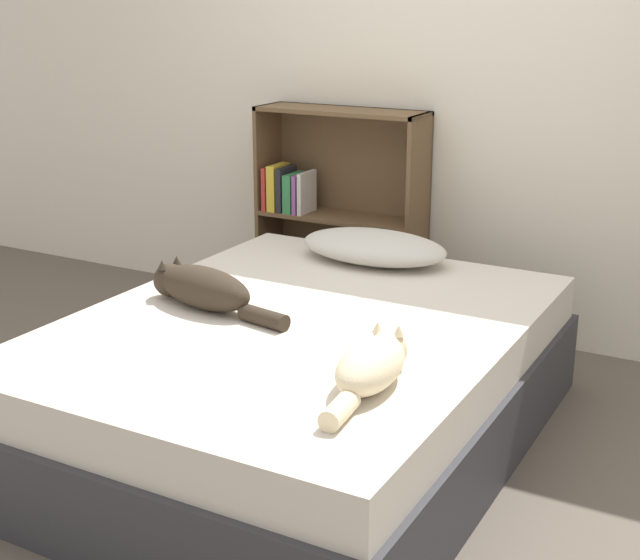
{
  "coord_description": "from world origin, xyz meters",
  "views": [
    {
      "loc": [
        1.48,
        -2.53,
        1.56
      ],
      "look_at": [
        0.0,
        0.15,
        0.58
      ],
      "focal_mm": 50.0,
      "sensor_mm": 36.0,
      "label": 1
    }
  ],
  "objects_px": {
    "bed": "(300,382)",
    "bookshelf": "(338,212)",
    "pillow": "(374,247)",
    "cat_dark": "(202,288)",
    "cat_light": "(372,364)"
  },
  "relations": [
    {
      "from": "bed",
      "to": "cat_light",
      "type": "xyz_separation_m",
      "value": [
        0.47,
        -0.38,
        0.31
      ]
    },
    {
      "from": "bookshelf",
      "to": "cat_light",
      "type": "bearing_deg",
      "value": -59.25
    },
    {
      "from": "bed",
      "to": "bookshelf",
      "type": "distance_m",
      "value": 1.41
    },
    {
      "from": "pillow",
      "to": "bookshelf",
      "type": "bearing_deg",
      "value": 130.69
    },
    {
      "from": "pillow",
      "to": "bookshelf",
      "type": "relative_size",
      "value": 0.61
    },
    {
      "from": "bed",
      "to": "cat_dark",
      "type": "distance_m",
      "value": 0.49
    },
    {
      "from": "bed",
      "to": "bookshelf",
      "type": "bearing_deg",
      "value": 112.26
    },
    {
      "from": "bookshelf",
      "to": "bed",
      "type": "bearing_deg",
      "value": -67.74
    },
    {
      "from": "cat_dark",
      "to": "bookshelf",
      "type": "xyz_separation_m",
      "value": [
        -0.15,
        1.34,
        -0.01
      ]
    },
    {
      "from": "pillow",
      "to": "cat_light",
      "type": "height_order",
      "value": "cat_light"
    },
    {
      "from": "bed",
      "to": "pillow",
      "type": "height_order",
      "value": "pillow"
    },
    {
      "from": "cat_dark",
      "to": "bookshelf",
      "type": "relative_size",
      "value": 0.6
    },
    {
      "from": "pillow",
      "to": "bookshelf",
      "type": "height_order",
      "value": "bookshelf"
    },
    {
      "from": "bookshelf",
      "to": "cat_dark",
      "type": "bearing_deg",
      "value": -83.53
    },
    {
      "from": "bed",
      "to": "cat_dark",
      "type": "xyz_separation_m",
      "value": [
        -0.37,
        -0.07,
        0.32
      ]
    }
  ]
}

